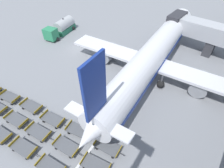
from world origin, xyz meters
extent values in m
plane|color=gray|center=(0.00, 0.00, 0.00)|extent=(500.00, 500.00, 0.00)
cube|color=#B2B5BA|center=(22.10, 14.77, 4.44)|extent=(15.91, 3.80, 2.93)
cube|color=#2D2D33|center=(14.19, 15.01, 4.44)|extent=(2.55, 5.05, 3.52)
cube|color=#38383D|center=(22.10, 14.77, 1.49)|extent=(1.69, 3.03, 2.97)
cylinder|color=white|center=(15.44, 3.06, 3.51)|extent=(7.82, 34.60, 4.29)
sphere|color=white|center=(13.66, 20.14, 3.51)|extent=(4.08, 4.08, 4.08)
cone|color=white|center=(17.21, -14.02, 3.51)|extent=(4.59, 5.55, 4.08)
cube|color=navy|center=(17.13, -13.22, 8.91)|extent=(0.61, 3.23, 6.50)
cube|color=white|center=(17.14, -13.28, 4.16)|extent=(8.41, 2.33, 0.24)
cube|color=white|center=(15.58, 1.69, 2.55)|extent=(29.86, 6.74, 0.44)
cylinder|color=gray|center=(23.86, 2.96, 1.36)|extent=(3.02, 4.30, 2.61)
cylinder|color=gray|center=(7.21, 1.23, 1.36)|extent=(3.02, 4.30, 2.61)
cube|color=navy|center=(15.44, 3.06, 2.76)|extent=(7.55, 31.20, 0.77)
cylinder|color=#56565B|center=(14.34, 13.65, 1.53)|extent=(0.24, 0.24, 1.81)
sphere|color=black|center=(14.34, 13.65, 0.63)|extent=(1.26, 1.26, 1.26)
cylinder|color=#56565B|center=(18.82, -0.04, 1.53)|extent=(0.24, 0.24, 1.81)
sphere|color=black|center=(18.82, -0.04, 0.63)|extent=(1.26, 1.26, 1.26)
cylinder|color=#56565B|center=(12.76, -0.67, 1.53)|extent=(0.24, 0.24, 1.81)
sphere|color=black|center=(12.76, -0.67, 0.63)|extent=(1.26, 1.26, 1.26)
cube|color=#2D8C5B|center=(-7.42, -0.80, 1.60)|extent=(3.03, 2.65, 2.39)
cube|color=#236B4C|center=(-8.45, 3.95, 0.59)|extent=(3.73, 5.88, 1.18)
cylinder|color=#B7BABC|center=(-8.45, 3.95, 1.79)|extent=(3.61, 5.60, 2.57)
sphere|color=#333338|center=(-8.45, 3.95, 3.07)|extent=(0.44, 0.44, 0.44)
sphere|color=black|center=(-8.71, -0.78, 0.45)|extent=(0.90, 0.90, 0.90)
sphere|color=black|center=(-6.26, -0.25, 0.45)|extent=(0.90, 0.90, 0.90)
sphere|color=black|center=(-10.02, 5.25, 0.45)|extent=(0.90, 0.90, 0.90)
sphere|color=black|center=(-7.57, 5.79, 0.45)|extent=(0.90, 0.90, 0.90)
cube|color=#515459|center=(6.97, -20.26, 0.55)|extent=(3.25, 1.96, 0.10)
cube|color=olive|center=(8.45, -20.06, 0.76)|extent=(0.29, 1.56, 0.32)
cube|color=#333338|center=(8.84, -20.01, 0.43)|extent=(0.70, 0.15, 0.06)
sphere|color=black|center=(8.12, -20.78, 0.18)|extent=(0.36, 0.36, 0.36)
sphere|color=black|center=(7.94, -19.46, 0.18)|extent=(0.36, 0.36, 0.36)
sphere|color=black|center=(5.82, -19.75, 0.18)|extent=(0.36, 0.36, 0.36)
cube|color=#515459|center=(10.95, -19.48, 0.55)|extent=(3.28, 2.05, 0.10)
cube|color=olive|center=(12.42, -19.24, 0.76)|extent=(0.34, 1.56, 0.32)
cube|color=olive|center=(9.47, -19.73, 0.76)|extent=(0.34, 1.56, 0.32)
cube|color=#333338|center=(12.80, -19.17, 0.43)|extent=(0.70, 0.17, 0.06)
sphere|color=black|center=(12.11, -19.96, 0.18)|extent=(0.36, 0.36, 0.36)
sphere|color=black|center=(11.90, -18.65, 0.18)|extent=(0.36, 0.36, 0.36)
sphere|color=black|center=(10.00, -20.31, 0.18)|extent=(0.36, 0.36, 0.36)
sphere|color=black|center=(9.78, -19.00, 0.18)|extent=(0.36, 0.36, 0.36)
cube|color=#515459|center=(15.22, -18.99, 0.55)|extent=(3.26, 2.00, 0.10)
cube|color=olive|center=(13.74, -19.21, 0.76)|extent=(0.31, 1.56, 0.32)
sphere|color=black|center=(16.18, -18.17, 0.18)|extent=(0.36, 0.36, 0.36)
sphere|color=black|center=(14.06, -18.49, 0.18)|extent=(0.36, 0.36, 0.36)
cube|color=olive|center=(3.96, -18.19, 0.76)|extent=(0.32, 1.56, 0.32)
cube|color=#333338|center=(4.35, -18.13, 0.43)|extent=(0.70, 0.17, 0.06)
sphere|color=black|center=(3.45, -17.60, 0.18)|extent=(0.36, 0.36, 0.36)
cube|color=#515459|center=(6.63, -17.82, 0.55)|extent=(3.27, 2.01, 0.10)
cube|color=olive|center=(8.10, -17.59, 0.76)|extent=(0.32, 1.56, 0.32)
cube|color=olive|center=(5.15, -18.05, 0.76)|extent=(0.32, 1.56, 0.32)
cube|color=#333338|center=(8.49, -17.53, 0.43)|extent=(0.70, 0.17, 0.06)
sphere|color=black|center=(7.79, -18.32, 0.18)|extent=(0.36, 0.36, 0.36)
sphere|color=black|center=(7.59, -17.00, 0.18)|extent=(0.36, 0.36, 0.36)
sphere|color=black|center=(5.67, -18.64, 0.18)|extent=(0.36, 0.36, 0.36)
sphere|color=black|center=(5.47, -17.33, 0.18)|extent=(0.36, 0.36, 0.36)
cube|color=#515459|center=(10.54, -17.18, 0.55)|extent=(3.27, 2.01, 0.10)
cube|color=olive|center=(12.02, -16.96, 0.76)|extent=(0.32, 1.56, 0.32)
cube|color=olive|center=(9.07, -17.41, 0.76)|extent=(0.32, 1.56, 0.32)
cube|color=#333338|center=(12.40, -16.90, 0.43)|extent=(0.70, 0.17, 0.06)
sphere|color=black|center=(11.71, -17.68, 0.18)|extent=(0.36, 0.36, 0.36)
sphere|color=black|center=(11.50, -16.36, 0.18)|extent=(0.36, 0.36, 0.36)
sphere|color=black|center=(9.58, -18.01, 0.18)|extent=(0.36, 0.36, 0.36)
sphere|color=black|center=(9.38, -16.69, 0.18)|extent=(0.36, 0.36, 0.36)
cube|color=#515459|center=(14.76, -16.35, 0.55)|extent=(3.24, 1.95, 0.10)
cube|color=olive|center=(16.24, -16.16, 0.76)|extent=(0.28, 1.56, 0.32)
cube|color=olive|center=(13.28, -16.54, 0.76)|extent=(0.28, 1.56, 0.32)
cube|color=#333338|center=(16.63, -16.11, 0.43)|extent=(0.70, 0.15, 0.06)
sphere|color=black|center=(15.91, -16.87, 0.18)|extent=(0.36, 0.36, 0.36)
sphere|color=black|center=(15.74, -15.55, 0.18)|extent=(0.36, 0.36, 0.36)
sphere|color=black|center=(13.78, -17.15, 0.18)|extent=(0.36, 0.36, 0.36)
sphere|color=black|center=(13.61, -15.83, 0.18)|extent=(0.36, 0.36, 0.36)
cube|color=#515459|center=(18.87, -15.91, 0.55)|extent=(3.31, 2.12, 0.10)
cube|color=olive|center=(17.40, -16.19, 0.76)|extent=(0.37, 1.55, 0.32)
sphere|color=black|center=(19.80, -15.05, 0.18)|extent=(0.36, 0.36, 0.36)
sphere|color=black|center=(17.94, -16.77, 0.18)|extent=(0.36, 0.36, 0.36)
sphere|color=black|center=(17.69, -15.46, 0.18)|extent=(0.36, 0.36, 0.36)
sphere|color=black|center=(-0.94, -16.13, 0.18)|extent=(0.36, 0.36, 0.36)
cube|color=#515459|center=(2.04, -16.21, 0.55)|extent=(3.30, 2.10, 0.10)
cube|color=olive|center=(3.51, -15.94, 0.76)|extent=(0.37, 1.55, 0.32)
cube|color=olive|center=(0.58, -16.48, 0.76)|extent=(0.37, 1.55, 0.32)
cube|color=#333338|center=(3.90, -15.87, 0.43)|extent=(0.70, 0.19, 0.06)
sphere|color=black|center=(3.22, -16.67, 0.18)|extent=(0.36, 0.36, 0.36)
sphere|color=black|center=(2.98, -15.36, 0.18)|extent=(0.36, 0.36, 0.36)
sphere|color=black|center=(1.11, -17.06, 0.18)|extent=(0.36, 0.36, 0.36)
sphere|color=black|center=(0.87, -15.75, 0.18)|extent=(0.36, 0.36, 0.36)
cube|color=#515459|center=(6.21, -15.29, 0.55)|extent=(3.26, 2.00, 0.10)
cube|color=olive|center=(7.69, -15.07, 0.76)|extent=(0.31, 1.56, 0.32)
cube|color=olive|center=(4.73, -15.51, 0.76)|extent=(0.31, 1.56, 0.32)
cube|color=#333338|center=(8.07, -15.01, 0.43)|extent=(0.70, 0.16, 0.06)
sphere|color=black|center=(7.37, -15.79, 0.18)|extent=(0.36, 0.36, 0.36)
sphere|color=black|center=(7.17, -14.47, 0.18)|extent=(0.36, 0.36, 0.36)
sphere|color=black|center=(5.24, -16.10, 0.18)|extent=(0.36, 0.36, 0.36)
sphere|color=black|center=(5.05, -14.79, 0.18)|extent=(0.36, 0.36, 0.36)
cube|color=#515459|center=(10.40, -14.87, 0.55)|extent=(3.28, 2.05, 0.10)
cube|color=olive|center=(11.87, -14.63, 0.76)|extent=(0.34, 1.56, 0.32)
cube|color=olive|center=(8.93, -15.12, 0.76)|extent=(0.34, 1.56, 0.32)
cube|color=#333338|center=(12.26, -14.56, 0.43)|extent=(0.70, 0.17, 0.06)
sphere|color=black|center=(11.57, -15.35, 0.18)|extent=(0.36, 0.36, 0.36)
sphere|color=black|center=(11.35, -14.04, 0.18)|extent=(0.36, 0.36, 0.36)
sphere|color=black|center=(9.45, -15.70, 0.18)|extent=(0.36, 0.36, 0.36)
sphere|color=black|center=(9.23, -14.39, 0.18)|extent=(0.36, 0.36, 0.36)
cube|color=#515459|center=(14.34, -13.99, 0.55)|extent=(3.33, 2.19, 0.10)
cube|color=olive|center=(15.79, -13.66, 0.76)|extent=(0.42, 1.54, 0.32)
cube|color=olive|center=(12.88, -14.31, 0.76)|extent=(0.42, 1.54, 0.32)
cube|color=#333338|center=(16.17, -13.58, 0.43)|extent=(0.70, 0.21, 0.06)
sphere|color=black|center=(15.53, -14.40, 0.18)|extent=(0.36, 0.36, 0.36)
sphere|color=black|center=(15.24, -13.10, 0.18)|extent=(0.36, 0.36, 0.36)
sphere|color=black|center=(13.43, -14.87, 0.18)|extent=(0.36, 0.36, 0.36)
sphere|color=black|center=(13.14, -13.57, 0.18)|extent=(0.36, 0.36, 0.36)
cube|color=#515459|center=(18.58, -13.46, 0.55)|extent=(3.25, 1.96, 0.10)
cube|color=olive|center=(20.06, -13.26, 0.76)|extent=(0.29, 1.56, 0.32)
cube|color=olive|center=(17.10, -13.66, 0.76)|extent=(0.29, 1.56, 0.32)
cube|color=#333338|center=(20.44, -13.21, 0.43)|extent=(0.70, 0.15, 0.06)
sphere|color=black|center=(19.73, -13.98, 0.18)|extent=(0.36, 0.36, 0.36)
sphere|color=black|center=(19.55, -12.66, 0.18)|extent=(0.36, 0.36, 0.36)
sphere|color=black|center=(17.60, -14.27, 0.18)|extent=(0.36, 0.36, 0.36)
sphere|color=black|center=(17.43, -12.95, 0.18)|extent=(0.36, 0.36, 0.36)
cube|color=white|center=(16.06, -5.53, 0.00)|extent=(4.18, 37.32, 0.01)
camera|label=1|loc=(25.02, -21.07, 19.70)|focal=28.00mm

